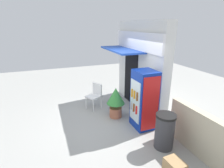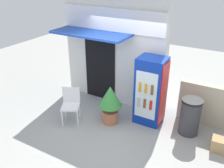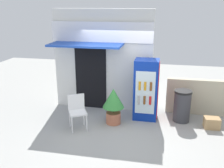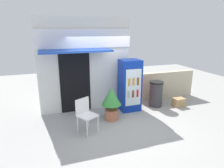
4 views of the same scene
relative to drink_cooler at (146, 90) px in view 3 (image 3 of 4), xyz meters
name	(u,v)px [view 3 (image 3 of 4)]	position (x,y,z in m)	size (l,w,h in m)	color
ground	(115,128)	(-0.75, -0.85, -0.88)	(16.00, 16.00, 0.00)	#A3A39E
storefront_building	(102,59)	(-1.43, 0.61, 0.72)	(3.07, 1.21, 3.10)	silver
drink_cooler	(146,90)	(0.00, 0.00, 0.00)	(0.69, 0.64, 1.76)	#0C2D9E
plastic_chair	(77,109)	(-1.76, -1.00, -0.33)	(0.61, 0.61, 0.92)	white
potted_plant_near_shop	(113,102)	(-0.85, -0.54, -0.25)	(0.60, 0.60, 1.03)	#BC6B4C
trash_bin	(182,106)	(1.04, 0.00, -0.42)	(0.49, 0.49, 0.92)	#38383D
stone_boundary_wall	(208,97)	(1.83, 0.63, -0.34)	(2.47, 0.21, 1.09)	beige
cardboard_box	(212,123)	(1.82, -0.31, -0.73)	(0.40, 0.31, 0.30)	tan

